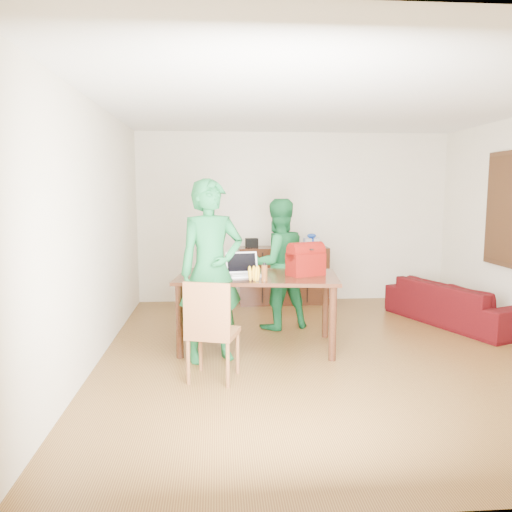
{
  "coord_description": "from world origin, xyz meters",
  "views": [
    {
      "loc": [
        -1.24,
        -5.24,
        1.79
      ],
      "look_at": [
        -0.79,
        0.5,
        1.03
      ],
      "focal_mm": 35.0,
      "sensor_mm": 36.0,
      "label": 1
    }
  ],
  "objects": [
    {
      "name": "room",
      "position": [
        0.01,
        0.13,
        1.31
      ],
      "size": [
        5.2,
        5.7,
        2.9
      ],
      "color": "#4E2D13",
      "rests_on": "ground"
    },
    {
      "name": "table",
      "position": [
        -0.79,
        0.3,
        0.73
      ],
      "size": [
        1.9,
        1.22,
        0.84
      ],
      "rotation": [
        0.0,
        0.0,
        -0.13
      ],
      "color": "black",
      "rests_on": "ground"
    },
    {
      "name": "chair",
      "position": [
        -1.29,
        -0.66,
        0.28
      ],
      "size": [
        0.54,
        0.53,
        0.97
      ],
      "rotation": [
        0.0,
        0.0,
        -0.29
      ],
      "color": "brown",
      "rests_on": "ground"
    },
    {
      "name": "person_near",
      "position": [
        -1.3,
        -0.09,
        0.96
      ],
      "size": [
        0.81,
        0.66,
        1.91
      ],
      "primitive_type": "imported",
      "rotation": [
        0.0,
        0.0,
        0.34
      ],
      "color": "#166531",
      "rests_on": "ground"
    },
    {
      "name": "person_far",
      "position": [
        -0.46,
        1.09,
        0.84
      ],
      "size": [
        0.98,
        0.86,
        1.68
      ],
      "primitive_type": "imported",
      "rotation": [
        0.0,
        0.0,
        3.46
      ],
      "color": "#155F2C",
      "rests_on": "ground"
    },
    {
      "name": "laptop",
      "position": [
        -0.94,
        0.25,
        0.88
      ],
      "size": [
        0.4,
        0.3,
        0.26
      ],
      "rotation": [
        0.0,
        0.0,
        0.14
      ],
      "color": "white",
      "rests_on": "table"
    },
    {
      "name": "bananas",
      "position": [
        -0.85,
        -0.07,
        0.87
      ],
      "size": [
        0.17,
        0.11,
        0.06
      ],
      "primitive_type": null,
      "rotation": [
        0.0,
        0.0,
        0.04
      ],
      "color": "gold",
      "rests_on": "table"
    },
    {
      "name": "bottle",
      "position": [
        -0.74,
        -0.06,
        0.93
      ],
      "size": [
        0.07,
        0.07,
        0.19
      ],
      "primitive_type": "cylinder",
      "rotation": [
        0.0,
        0.0,
        0.15
      ],
      "color": "brown",
      "rests_on": "table"
    },
    {
      "name": "red_bag",
      "position": [
        -0.25,
        0.26,
        0.98
      ],
      "size": [
        0.46,
        0.37,
        0.29
      ],
      "primitive_type": "cube",
      "rotation": [
        0.0,
        0.0,
        0.4
      ],
      "color": "maroon",
      "rests_on": "table"
    },
    {
      "name": "sofa",
      "position": [
        1.95,
        1.1,
        0.28
      ],
      "size": [
        1.41,
        2.09,
        0.57
      ],
      "primitive_type": "imported",
      "rotation": [
        0.0,
        0.0,
        1.94
      ],
      "color": "#330612",
      "rests_on": "ground"
    }
  ]
}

